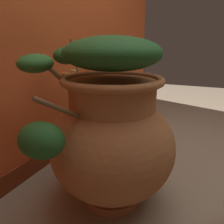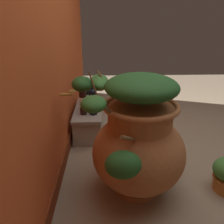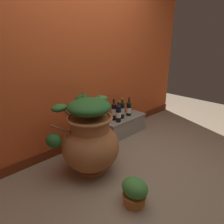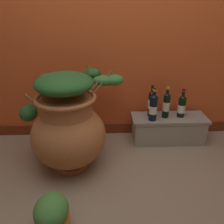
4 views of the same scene
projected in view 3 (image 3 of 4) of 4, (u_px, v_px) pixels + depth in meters
name	position (u px, v px, depth m)	size (l,w,h in m)	color
ground_plane	(145.00, 176.00, 2.27)	(7.00, 7.00, 0.00)	gray
back_wall	(78.00, 53.00, 2.64)	(4.40, 0.33, 2.60)	#D15123
terracotta_urn	(90.00, 138.00, 2.23)	(0.95, 0.79, 0.88)	#B26638
stone_ledge	(124.00, 125.00, 3.25)	(0.80, 0.30, 0.29)	#9E9384
wine_bottle_left	(129.00, 108.00, 3.25)	(0.08, 0.08, 0.30)	black
wine_bottle_middle	(114.00, 111.00, 3.05)	(0.07, 0.07, 0.34)	black
wine_bottle_right	(118.00, 113.00, 2.98)	(0.08, 0.08, 0.34)	black
wine_bottle_back	(122.00, 110.00, 3.13)	(0.07, 0.07, 0.33)	black
potted_shrub	(135.00, 191.00, 1.84)	(0.23, 0.26, 0.27)	#C17033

